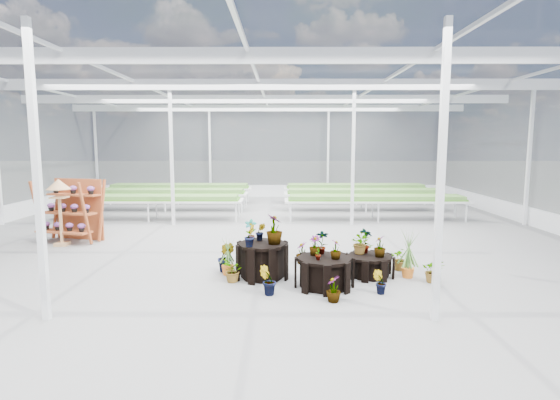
{
  "coord_description": "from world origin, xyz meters",
  "views": [
    {
      "loc": [
        0.64,
        -10.46,
        2.7
      ],
      "look_at": [
        0.6,
        0.45,
        1.3
      ],
      "focal_mm": 28.0,
      "sensor_mm": 36.0,
      "label": 1
    }
  ],
  "objects_px": {
    "plinth_low": "(369,266)",
    "shelf_rack": "(70,211)",
    "plinth_mid": "(324,272)",
    "bird_table": "(60,213)",
    "plinth_tall": "(262,260)"
  },
  "relations": [
    {
      "from": "plinth_low",
      "to": "shelf_rack",
      "type": "relative_size",
      "value": 0.56
    },
    {
      "from": "plinth_mid",
      "to": "shelf_rack",
      "type": "distance_m",
      "value": 7.72
    },
    {
      "from": "plinth_low",
      "to": "bird_table",
      "type": "relative_size",
      "value": 0.54
    },
    {
      "from": "plinth_mid",
      "to": "plinth_low",
      "type": "distance_m",
      "value": 1.22
    },
    {
      "from": "plinth_tall",
      "to": "bird_table",
      "type": "distance_m",
      "value": 6.18
    },
    {
      "from": "plinth_tall",
      "to": "plinth_mid",
      "type": "xyz_separation_m",
      "value": [
        1.2,
        -0.6,
        -0.07
      ]
    },
    {
      "from": "shelf_rack",
      "to": "plinth_low",
      "type": "bearing_deg",
      "value": -7.18
    },
    {
      "from": "plinth_low",
      "to": "shelf_rack",
      "type": "distance_m",
      "value": 8.31
    },
    {
      "from": "bird_table",
      "to": "plinth_tall",
      "type": "bearing_deg",
      "value": -50.92
    },
    {
      "from": "plinth_mid",
      "to": "plinth_low",
      "type": "relative_size",
      "value": 1.13
    },
    {
      "from": "plinth_low",
      "to": "bird_table",
      "type": "xyz_separation_m",
      "value": [
        -7.69,
        2.68,
        0.68
      ]
    },
    {
      "from": "plinth_tall",
      "to": "plinth_low",
      "type": "relative_size",
      "value": 1.08
    },
    {
      "from": "plinth_low",
      "to": "bird_table",
      "type": "bearing_deg",
      "value": 160.76
    },
    {
      "from": "shelf_rack",
      "to": "bird_table",
      "type": "relative_size",
      "value": 0.97
    },
    {
      "from": "shelf_rack",
      "to": "bird_table",
      "type": "height_order",
      "value": "bird_table"
    }
  ]
}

